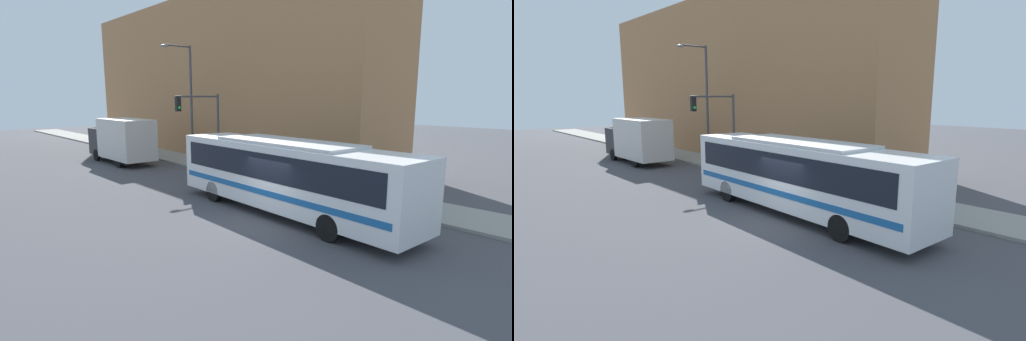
% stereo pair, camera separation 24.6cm
% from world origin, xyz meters
% --- Properties ---
extents(ground_plane, '(120.00, 120.00, 0.00)m').
position_xyz_m(ground_plane, '(0.00, 0.00, 0.00)').
color(ground_plane, '#47474C').
extents(sidewalk, '(3.17, 70.00, 0.13)m').
position_xyz_m(sidewalk, '(6.09, 20.00, 0.07)').
color(sidewalk, gray).
rests_on(sidewalk, ground_plane).
extents(building_facade, '(6.00, 33.97, 12.97)m').
position_xyz_m(building_facade, '(10.67, 17.98, 6.48)').
color(building_facade, '#B27A4C').
rests_on(building_facade, ground_plane).
extents(city_bus, '(3.07, 12.14, 3.15)m').
position_xyz_m(city_bus, '(1.26, 0.28, 1.82)').
color(city_bus, white).
rests_on(city_bus, ground_plane).
extents(delivery_truck, '(2.37, 7.15, 3.34)m').
position_xyz_m(delivery_truck, '(1.85, 17.87, 1.80)').
color(delivery_truck, silver).
rests_on(delivery_truck, ground_plane).
extents(fire_hydrant, '(0.22, 0.30, 0.71)m').
position_xyz_m(fire_hydrant, '(5.10, 4.88, 0.49)').
color(fire_hydrant, '#999999').
rests_on(fire_hydrant, sidewalk).
extents(traffic_light_pole, '(3.28, 0.35, 4.98)m').
position_xyz_m(traffic_light_pole, '(4.09, 10.34, 3.57)').
color(traffic_light_pole, '#47474C').
rests_on(traffic_light_pole, sidewalk).
extents(parking_meter, '(0.14, 0.14, 1.41)m').
position_xyz_m(parking_meter, '(5.10, 7.60, 1.08)').
color(parking_meter, '#47474C').
rests_on(parking_meter, sidewalk).
extents(street_lamp, '(2.37, 0.28, 8.35)m').
position_xyz_m(street_lamp, '(5.09, 13.66, 4.99)').
color(street_lamp, '#47474C').
rests_on(street_lamp, sidewalk).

